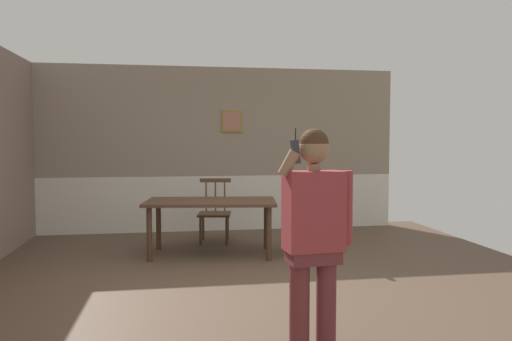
{
  "coord_description": "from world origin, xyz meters",
  "views": [
    {
      "loc": [
        -0.71,
        -4.98,
        1.53
      ],
      "look_at": [
        -0.04,
        -0.77,
        1.27
      ],
      "focal_mm": 34.19,
      "sensor_mm": 36.0,
      "label": 1
    }
  ],
  "objects_px": {
    "dining_table": "(211,207)",
    "chair_by_doorway": "(215,212)",
    "person_figure": "(314,230)",
    "chair_near_window": "(304,219)"
  },
  "relations": [
    {
      "from": "chair_by_doorway",
      "to": "person_figure",
      "type": "relative_size",
      "value": 0.59
    },
    {
      "from": "person_figure",
      "to": "chair_by_doorway",
      "type": "bearing_deg",
      "value": -90.31
    },
    {
      "from": "chair_near_window",
      "to": "person_figure",
      "type": "height_order",
      "value": "person_figure"
    },
    {
      "from": "chair_near_window",
      "to": "chair_by_doorway",
      "type": "xyz_separation_m",
      "value": [
        -1.13,
        0.99,
        -0.02
      ]
    },
    {
      "from": "chair_near_window",
      "to": "person_figure",
      "type": "distance_m",
      "value": 3.23
    },
    {
      "from": "chair_near_window",
      "to": "dining_table",
      "type": "bearing_deg",
      "value": 86.93
    },
    {
      "from": "dining_table",
      "to": "chair_by_doorway",
      "type": "relative_size",
      "value": 1.91
    },
    {
      "from": "dining_table",
      "to": "chair_by_doorway",
      "type": "distance_m",
      "value": 0.85
    },
    {
      "from": "chair_by_doorway",
      "to": "chair_near_window",
      "type": "bearing_deg",
      "value": 147.59
    },
    {
      "from": "dining_table",
      "to": "person_figure",
      "type": "bearing_deg",
      "value": -81.42
    }
  ]
}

